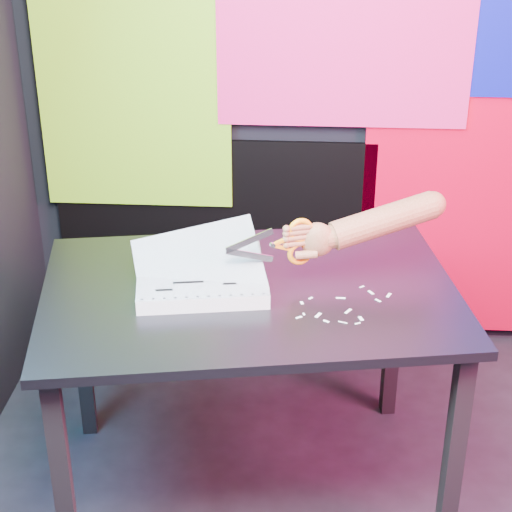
{
  "coord_description": "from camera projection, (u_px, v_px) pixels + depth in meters",
  "views": [
    {
      "loc": [
        -0.37,
        -1.73,
        1.98
      ],
      "look_at": [
        -0.51,
        0.47,
        0.87
      ],
      "focal_mm": 60.0,
      "sensor_mm": 36.0,
      "label": 1
    }
  ],
  "objects": [
    {
      "name": "paper_clippings",
      "position": [
        344.0,
        307.0,
        2.44
      ],
      "size": [
        0.28,
        0.23,
        0.0
      ],
      "color": "white",
      "rests_on": "work_table"
    },
    {
      "name": "work_table",
      "position": [
        250.0,
        314.0,
        2.58
      ],
      "size": [
        1.35,
        1.02,
        0.75
      ],
      "rotation": [
        0.0,
        0.0,
        0.17
      ],
      "color": "#252525",
      "rests_on": "ground"
    },
    {
      "name": "printout_stack",
      "position": [
        202.0,
        281.0,
        2.53
      ],
      "size": [
        0.43,
        0.34,
        0.2
      ],
      "rotation": [
        0.0,
        0.0,
        0.16
      ],
      "color": "white",
      "rests_on": "work_table"
    },
    {
      "name": "scissors",
      "position": [
        294.0,
        243.0,
        2.5
      ],
      "size": [
        0.25,
        0.1,
        0.15
      ],
      "rotation": [
        0.0,
        0.0,
        0.34
      ],
      "color": "silver",
      "rests_on": "printout_stack"
    },
    {
      "name": "backdrop",
      "position": [
        422.0,
        125.0,
        3.28
      ],
      "size": [
        2.88,
        0.05,
        2.08
      ],
      "color": "red",
      "rests_on": "ground"
    },
    {
      "name": "room",
      "position": [
        484.0,
        160.0,
        1.8
      ],
      "size": [
        3.01,
        3.01,
        2.71
      ],
      "color": "black",
      "rests_on": "ground"
    },
    {
      "name": "hand_forearm",
      "position": [
        373.0,
        223.0,
        2.55
      ],
      "size": [
        0.48,
        0.21,
        0.17
      ],
      "rotation": [
        0.0,
        0.0,
        0.34
      ],
      "color": "#B06F4F",
      "rests_on": "work_table"
    }
  ]
}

